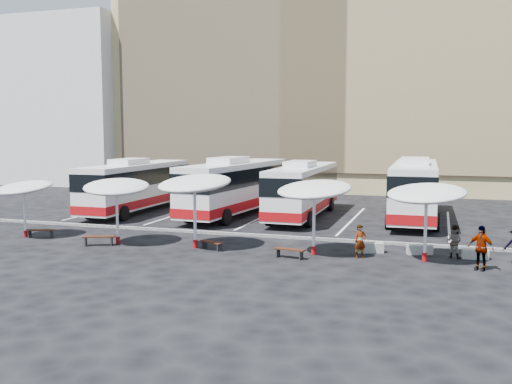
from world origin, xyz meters
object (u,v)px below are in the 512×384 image
(conc_bench_1, at_px, (420,250))
(passenger_0, at_px, (360,242))
(passenger_2, at_px, (481,248))
(bus_0, at_px, (137,184))
(sunshade_3, at_px, (314,190))
(sunshade_1, at_px, (116,187))
(sunshade_2, at_px, (195,184))
(sunshade_0, at_px, (24,188))
(wood_bench_0, at_px, (40,231))
(bus_2, at_px, (303,188))
(conc_bench_0, at_px, (370,248))
(bus_3, at_px, (415,188))
(passenger_1, at_px, (454,242))
(bus_1, at_px, (236,185))
(sunshade_4, at_px, (427,194))
(wood_bench_2, at_px, (212,243))
(wood_bench_1, at_px, (99,238))
(wood_bench_3, at_px, (289,251))
(conc_bench_2, at_px, (475,254))

(conc_bench_1, bearing_deg, passenger_0, -146.47)
(passenger_0, bearing_deg, passenger_2, -41.74)
(bus_0, distance_m, sunshade_3, 18.34)
(sunshade_1, height_order, sunshade_2, sunshade_2)
(sunshade_0, relative_size, wood_bench_0, 2.47)
(bus_2, distance_m, conc_bench_0, 11.75)
(sunshade_3, bearing_deg, passenger_2, -6.18)
(bus_3, bearing_deg, sunshade_3, -108.83)
(sunshade_3, bearing_deg, passenger_1, 11.72)
(sunshade_2, relative_size, passenger_1, 2.90)
(bus_1, height_order, sunshade_2, bus_1)
(sunshade_0, bearing_deg, bus_0, 85.43)
(bus_3, xyz_separation_m, sunshade_4, (1.03, -12.47, 0.94))
(wood_bench_0, relative_size, passenger_0, 0.99)
(sunshade_0, height_order, wood_bench_2, sunshade_0)
(bus_3, height_order, sunshade_3, bus_3)
(bus_3, bearing_deg, sunshade_0, -148.14)
(wood_bench_1, bearing_deg, sunshade_1, 42.59)
(wood_bench_1, xyz_separation_m, conc_bench_1, (15.63, 2.89, -0.16))
(sunshade_1, xyz_separation_m, wood_bench_0, (-4.95, 0.21, -2.60))
(bus_2, distance_m, passenger_0, 12.76)
(wood_bench_3, bearing_deg, sunshade_2, 171.07)
(bus_0, height_order, wood_bench_1, bus_0)
(sunshade_0, relative_size, passenger_0, 2.45)
(sunshade_4, height_order, passenger_2, sunshade_4)
(conc_bench_1, relative_size, passenger_0, 0.76)
(sunshade_0, relative_size, sunshade_2, 0.86)
(passenger_1, bearing_deg, conc_bench_0, 22.22)
(conc_bench_2, xyz_separation_m, passenger_2, (0.09, -2.16, 0.73))
(bus_0, relative_size, wood_bench_2, 8.85)
(bus_0, distance_m, sunshade_4, 22.61)
(wood_bench_3, xyz_separation_m, conc_bench_1, (5.65, 2.73, -0.12))
(bus_0, xyz_separation_m, wood_bench_0, (0.08, -10.62, -1.64))
(bus_2, height_order, passenger_1, bus_2)
(sunshade_0, xyz_separation_m, wood_bench_3, (15.15, -0.63, -2.37))
(bus_2, bearing_deg, passenger_1, -47.46)
(sunshade_2, distance_m, wood_bench_3, 5.87)
(conc_bench_1, bearing_deg, wood_bench_0, -174.15)
(bus_3, relative_size, sunshade_4, 2.97)
(conc_bench_1, distance_m, passenger_2, 3.57)
(sunshade_3, xyz_separation_m, conc_bench_2, (7.18, 1.37, -2.86))
(sunshade_1, height_order, wood_bench_1, sunshade_1)
(wood_bench_2, bearing_deg, bus_3, 55.50)
(conc_bench_0, bearing_deg, sunshade_0, -174.59)
(sunshade_3, distance_m, wood_bench_1, 11.27)
(sunshade_1, relative_size, wood_bench_0, 2.82)
(bus_1, relative_size, sunshade_1, 3.00)
(sunshade_1, relative_size, passenger_0, 2.80)
(bus_3, height_order, conc_bench_0, bus_3)
(bus_0, relative_size, passenger_2, 6.49)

